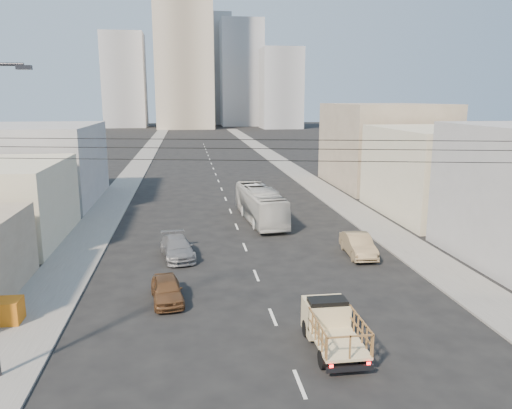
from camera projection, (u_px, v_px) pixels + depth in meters
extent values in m
cube|color=slate|center=(140.00, 163.00, 83.26)|extent=(3.50, 180.00, 0.12)
cube|color=slate|center=(279.00, 161.00, 86.42)|extent=(3.50, 180.00, 0.12)
cube|color=silver|center=(300.00, 384.00, 18.99)|extent=(0.15, 2.00, 0.01)
cube|color=silver|center=(273.00, 317.00, 24.80)|extent=(0.15, 2.00, 0.01)
cube|color=silver|center=(256.00, 275.00, 30.61)|extent=(0.15, 2.00, 0.01)
cube|color=silver|center=(245.00, 247.00, 36.42)|extent=(0.15, 2.00, 0.01)
cube|color=silver|center=(237.00, 227.00, 42.23)|extent=(0.15, 2.00, 0.01)
cube|color=silver|center=(230.00, 211.00, 48.04)|extent=(0.15, 2.00, 0.01)
cube|color=silver|center=(226.00, 199.00, 53.86)|extent=(0.15, 2.00, 0.01)
cube|color=silver|center=(222.00, 189.00, 59.67)|extent=(0.15, 2.00, 0.01)
cube|color=silver|center=(218.00, 181.00, 65.48)|extent=(0.15, 2.00, 0.01)
cube|color=silver|center=(216.00, 174.00, 71.29)|extent=(0.15, 2.00, 0.01)
cube|color=silver|center=(213.00, 168.00, 77.10)|extent=(0.15, 2.00, 0.01)
cube|color=silver|center=(211.00, 164.00, 82.91)|extent=(0.15, 2.00, 0.01)
cube|color=silver|center=(210.00, 159.00, 88.73)|extent=(0.15, 2.00, 0.01)
cube|color=silver|center=(208.00, 156.00, 94.54)|extent=(0.15, 2.00, 0.01)
cube|color=silver|center=(207.00, 152.00, 100.35)|extent=(0.15, 2.00, 0.01)
cube|color=silver|center=(206.00, 149.00, 106.16)|extent=(0.15, 2.00, 0.01)
cube|color=silver|center=(205.00, 147.00, 111.97)|extent=(0.15, 2.00, 0.01)
cube|color=silver|center=(204.00, 144.00, 117.78)|extent=(0.15, 2.00, 0.01)
cube|color=#D0BB8B|center=(338.00, 342.00, 20.75)|extent=(1.90, 3.00, 0.12)
cube|color=#D0BB8B|center=(325.00, 316.00, 22.64)|extent=(1.90, 1.60, 1.50)
cube|color=black|center=(327.00, 306.00, 22.27)|extent=(1.70, 0.90, 0.70)
cube|color=#2D2D33|center=(350.00, 369.00, 19.31)|extent=(1.90, 0.12, 0.22)
cube|color=#FF0C0C|center=(331.00, 366.00, 19.18)|extent=(0.15, 0.05, 0.12)
cube|color=#FF0C0C|center=(369.00, 364.00, 19.38)|extent=(0.15, 0.05, 0.12)
cylinder|color=black|center=(306.00, 328.00, 22.74)|extent=(0.25, 0.76, 0.76)
cylinder|color=black|center=(342.00, 326.00, 22.97)|extent=(0.25, 0.76, 0.76)
cylinder|color=black|center=(323.00, 359.00, 20.03)|extent=(0.25, 0.76, 0.76)
cylinder|color=black|center=(363.00, 356.00, 20.26)|extent=(0.25, 0.76, 0.76)
imported|color=beige|center=(260.00, 204.00, 43.92)|extent=(3.36, 10.90, 2.99)
imported|color=brown|center=(167.00, 290.00, 26.58)|extent=(2.04, 4.06, 1.33)
imported|color=#957C57|center=(358.00, 245.00, 34.33)|extent=(1.86, 4.67, 1.51)
imported|color=slate|center=(177.00, 248.00, 33.93)|extent=(2.70, 5.07, 1.40)
cube|color=#2D2D33|center=(24.00, 67.00, 17.20)|extent=(0.50, 0.25, 0.15)
cylinder|color=black|center=(308.00, 140.00, 16.56)|extent=(23.01, 5.02, 0.02)
cylinder|color=black|center=(308.00, 149.00, 16.62)|extent=(23.01, 5.02, 0.02)
cylinder|color=black|center=(308.00, 161.00, 16.71)|extent=(23.01, 5.02, 0.02)
cube|color=#C76712|center=(3.00, 319.00, 23.89)|extent=(1.80, 1.20, 0.38)
cube|color=#C76712|center=(2.00, 311.00, 23.81)|extent=(1.80, 1.20, 0.38)
cube|color=#C76712|center=(1.00, 304.00, 23.73)|extent=(1.80, 1.20, 0.38)
cube|color=beige|center=(444.00, 172.00, 45.96)|extent=(11.00, 14.00, 8.00)
cube|color=gray|center=(383.00, 145.00, 61.32)|extent=(12.00, 16.00, 10.00)
cube|color=#979699|center=(36.00, 164.00, 51.36)|extent=(12.00, 16.00, 8.00)
cube|color=gray|center=(184.00, 42.00, 174.90)|extent=(20.00, 20.00, 60.00)
cube|color=#93969B|center=(241.00, 74.00, 194.49)|extent=(16.00, 16.00, 40.00)
cube|color=#93969B|center=(125.00, 81.00, 184.34)|extent=(15.00, 15.00, 34.00)
cube|color=#979699|center=(209.00, 70.00, 206.98)|extent=(18.00, 18.00, 44.00)
cube|color=#93969B|center=(281.00, 89.00, 177.99)|extent=(14.00, 14.00, 28.00)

